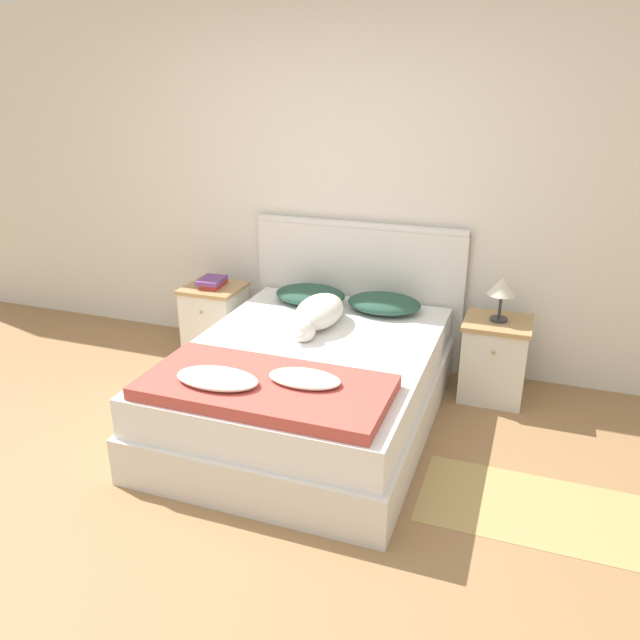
# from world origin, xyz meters

# --- Properties ---
(ground_plane) EXTENTS (16.00, 16.00, 0.00)m
(ground_plane) POSITION_xyz_m (0.00, 0.00, 0.00)
(ground_plane) COLOR #997047
(wall_back) EXTENTS (9.00, 0.06, 2.55)m
(wall_back) POSITION_xyz_m (0.00, 2.13, 1.27)
(wall_back) COLOR silver
(wall_back) RESTS_ON ground_plane
(bed) EXTENTS (1.48, 1.97, 0.50)m
(bed) POSITION_xyz_m (0.14, 1.05, 0.25)
(bed) COLOR silver
(bed) RESTS_ON ground_plane
(headboard) EXTENTS (1.56, 0.06, 1.05)m
(headboard) POSITION_xyz_m (0.14, 2.06, 0.55)
(headboard) COLOR silver
(headboard) RESTS_ON ground_plane
(nightstand_left) EXTENTS (0.43, 0.41, 0.54)m
(nightstand_left) POSITION_xyz_m (-0.90, 1.76, 0.27)
(nightstand_left) COLOR silver
(nightstand_left) RESTS_ON ground_plane
(nightstand_right) EXTENTS (0.43, 0.41, 0.54)m
(nightstand_right) POSITION_xyz_m (1.18, 1.76, 0.27)
(nightstand_right) COLOR silver
(nightstand_right) RESTS_ON ground_plane
(pillow_left) EXTENTS (0.51, 0.38, 0.12)m
(pillow_left) POSITION_xyz_m (-0.13, 1.79, 0.56)
(pillow_left) COLOR #284C3D
(pillow_left) RESTS_ON bed
(pillow_right) EXTENTS (0.51, 0.38, 0.12)m
(pillow_right) POSITION_xyz_m (0.41, 1.79, 0.56)
(pillow_right) COLOR #284C3D
(pillow_right) RESTS_ON bed
(quilt) EXTENTS (1.27, 0.62, 0.12)m
(quilt) POSITION_xyz_m (0.13, 0.42, 0.54)
(quilt) COLOR #BC4C42
(quilt) RESTS_ON bed
(dog) EXTENTS (0.28, 0.70, 0.19)m
(dog) POSITION_xyz_m (0.08, 1.38, 0.59)
(dog) COLOR silver
(dog) RESTS_ON bed
(book_stack) EXTENTS (0.19, 0.25, 0.06)m
(book_stack) POSITION_xyz_m (-0.90, 1.76, 0.58)
(book_stack) COLOR #AD2D28
(book_stack) RESTS_ON nightstand_left
(table_lamp) EXTENTS (0.18, 0.18, 0.29)m
(table_lamp) POSITION_xyz_m (1.18, 1.76, 0.76)
(table_lamp) COLOR #2D2D33
(table_lamp) RESTS_ON nightstand_right
(rug) EXTENTS (1.29, 0.59, 0.00)m
(rug) POSITION_xyz_m (1.59, 0.62, 0.00)
(rug) COLOR tan
(rug) RESTS_ON ground_plane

